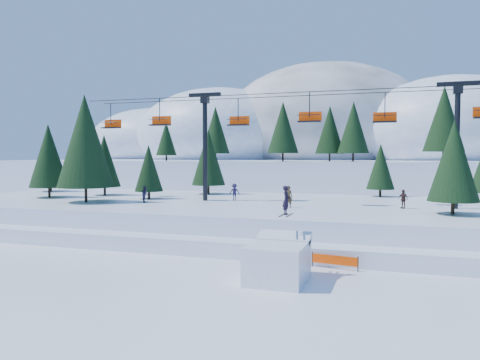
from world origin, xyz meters
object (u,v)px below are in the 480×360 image
(jump_kicker, at_px, (278,260))
(banner_far, at_px, (460,264))
(chairlift, at_px, (306,128))
(banner_near, at_px, (335,260))

(jump_kicker, bearing_deg, banner_far, 26.51)
(jump_kicker, relative_size, chairlift, 0.11)
(chairlift, xyz_separation_m, banner_near, (4.21, -13.36, -8.78))
(chairlift, height_order, banner_far, chairlift)
(jump_kicker, distance_m, banner_near, 4.51)
(jump_kicker, relative_size, banner_far, 1.80)
(banner_near, height_order, banner_far, same)
(jump_kicker, height_order, banner_near, jump_kicker)
(banner_far, bearing_deg, chairlift, 132.77)
(jump_kicker, xyz_separation_m, chairlift, (-1.59, 16.97, 8.18))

